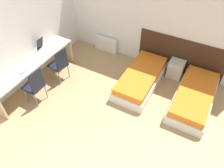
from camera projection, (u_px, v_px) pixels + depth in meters
The scene contains 12 objects.
wall_back at pixel (147, 18), 5.69m from camera, with size 5.65×0.05×2.70m.
wall_left at pixel (21, 32), 5.19m from camera, with size 0.05×5.13×2.70m.
headboard_panel at pixel (180, 56), 5.87m from camera, with size 2.34×0.03×1.05m.
bed_near_window at pixel (141, 78), 5.71m from camera, with size 0.86×1.89×0.41m.
bed_near_door at pixel (194, 97), 5.24m from camera, with size 0.86×1.89×0.41m.
nightstand at pixel (176, 69), 5.93m from camera, with size 0.40×0.36×0.48m.
radiator at pixel (106, 44), 6.80m from camera, with size 0.74×0.12×0.47m.
desk at pixel (33, 66), 5.48m from camera, with size 0.57×2.53×0.72m.
chair_near_laptop at pixel (59, 63), 5.62m from camera, with size 0.45×0.45×0.98m.
chair_near_notebook at pixel (35, 85), 5.05m from camera, with size 0.41×0.41×0.98m.
laptop at pixel (43, 48), 5.70m from camera, with size 0.34×0.22×0.34m.
open_notebook at pixel (20, 69), 5.16m from camera, with size 0.37×0.27×0.02m.
Camera 1 is at (1.75, -0.92, 4.06)m, focal length 35.00 mm.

